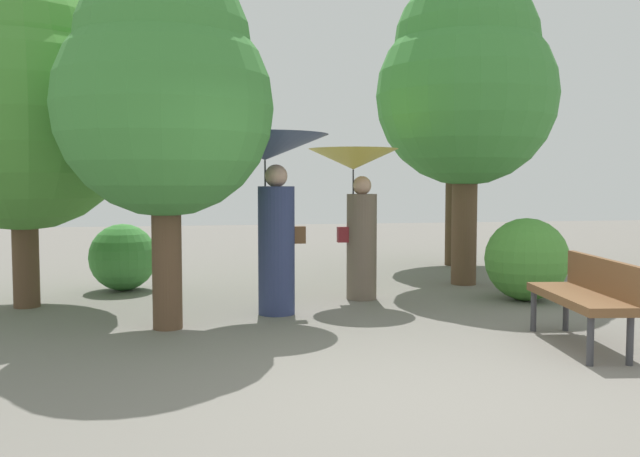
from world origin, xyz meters
The scene contains 10 objects.
ground_plane centered at (0.00, 0.00, 0.00)m, with size 40.00×40.00×0.00m, color slate.
person_left centered at (-0.70, 3.28, 1.58)m, with size 1.47×1.47×2.09m.
person_right centered at (0.54, 4.07, 1.41)m, with size 1.17×1.17×1.97m.
park_bench centered at (2.02, 1.14, 0.51)m, with size 0.71×1.56×0.83m.
tree_near_left centered at (-3.59, 4.32, 2.54)m, with size 2.78×2.78×4.07m.
tree_near_right centered at (3.27, 7.31, 3.28)m, with size 2.95×2.95×5.01m.
tree_mid_left centered at (-1.85, 2.71, 2.50)m, with size 2.26×2.26×3.83m.
tree_mid_right centered at (2.46, 5.05, 3.06)m, with size 2.67×2.67×4.64m.
bush_path_left centered at (-2.53, 5.44, 0.47)m, with size 0.95×0.95×0.95m, color #428C3D.
bush_path_right centered at (2.70, 3.56, 0.54)m, with size 1.08×1.08×1.08m, color #4C9338.
Camera 1 is at (-1.65, -4.57, 1.54)m, focal length 38.35 mm.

